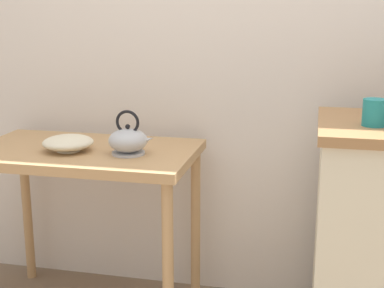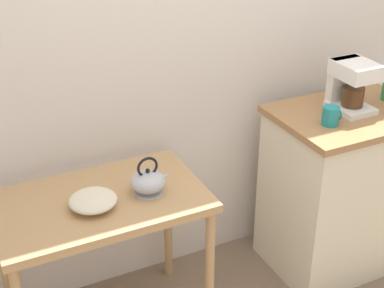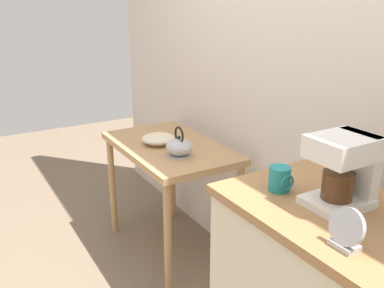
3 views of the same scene
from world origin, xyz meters
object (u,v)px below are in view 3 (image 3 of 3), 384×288
(bowl_stoneware, at_px, (158,139))
(table_clock, at_px, (346,231))
(mug_dark_teal, at_px, (280,179))
(teakettle, at_px, (179,147))
(coffee_maker, at_px, (346,167))

(bowl_stoneware, xyz_separation_m, table_clock, (1.60, -0.17, 0.20))
(bowl_stoneware, height_order, table_clock, table_clock)
(table_clock, bearing_deg, mug_dark_teal, 165.53)
(teakettle, bearing_deg, mug_dark_teal, -4.59)
(bowl_stoneware, xyz_separation_m, coffee_maker, (1.40, 0.05, 0.28))
(bowl_stoneware, relative_size, coffee_maker, 0.80)
(teakettle, relative_size, coffee_maker, 0.74)
(bowl_stoneware, xyz_separation_m, teakettle, (0.26, 0.01, 0.02))
(coffee_maker, relative_size, mug_dark_teal, 2.74)
(coffee_maker, relative_size, table_clock, 2.02)
(coffee_maker, height_order, table_clock, coffee_maker)
(teakettle, height_order, coffee_maker, coffee_maker)
(bowl_stoneware, relative_size, mug_dark_teal, 2.21)
(teakettle, relative_size, table_clock, 1.50)
(teakettle, distance_m, mug_dark_teal, 0.95)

